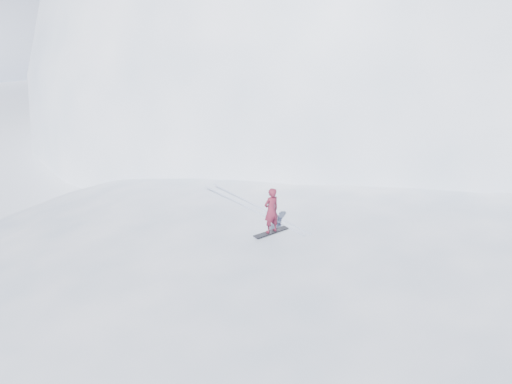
% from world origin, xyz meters
% --- Properties ---
extents(ground, '(400.00, 400.00, 0.00)m').
position_xyz_m(ground, '(0.00, 0.00, 0.00)').
color(ground, white).
rests_on(ground, ground).
extents(near_ridge, '(36.00, 28.00, 4.80)m').
position_xyz_m(near_ridge, '(1.00, 3.00, 0.00)').
color(near_ridge, white).
rests_on(near_ridge, ground).
extents(summit_peak, '(60.00, 56.00, 56.00)m').
position_xyz_m(summit_peak, '(22.00, 26.00, 0.00)').
color(summit_peak, white).
rests_on(summit_peak, ground).
extents(peak_shoulder, '(28.00, 24.00, 18.00)m').
position_xyz_m(peak_shoulder, '(10.00, 20.00, 0.00)').
color(peak_shoulder, white).
rests_on(peak_shoulder, ground).
extents(wind_bumps, '(16.00, 14.40, 1.00)m').
position_xyz_m(wind_bumps, '(-0.56, 2.12, 0.00)').
color(wind_bumps, white).
rests_on(wind_bumps, ground).
extents(snowboard, '(1.33, 0.38, 0.02)m').
position_xyz_m(snowboard, '(-2.54, 2.79, 2.41)').
color(snowboard, black).
rests_on(snowboard, near_ridge).
extents(snowboarder, '(0.60, 0.42, 1.54)m').
position_xyz_m(snowboarder, '(-2.54, 2.79, 3.19)').
color(snowboarder, maroon).
rests_on(snowboarder, snowboard).
extents(board_tracks, '(1.23, 5.96, 0.04)m').
position_xyz_m(board_tracks, '(-2.00, 4.99, 2.42)').
color(board_tracks, silver).
rests_on(board_tracks, ground).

